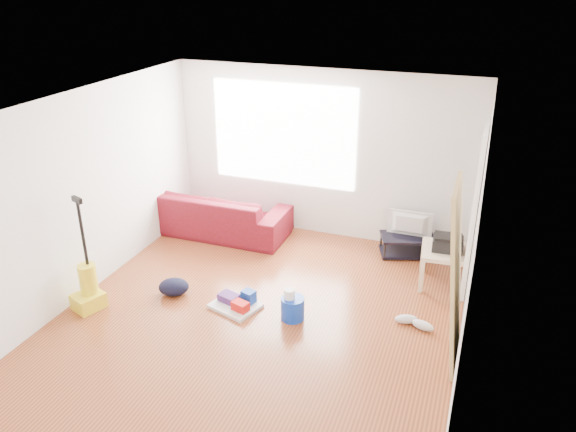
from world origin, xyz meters
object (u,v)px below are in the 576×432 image
(sofa, at_px, (217,232))
(vacuum, at_px, (88,288))
(side_table, at_px, (446,255))
(bucket, at_px, (293,318))
(cleaning_tray, at_px, (237,303))
(tv_stand, at_px, (407,245))
(backpack, at_px, (174,294))

(sofa, distance_m, vacuum, 2.47)
(side_table, height_order, vacuum, vacuum)
(bucket, relative_size, vacuum, 0.19)
(cleaning_tray, distance_m, vacuum, 1.78)
(tv_stand, distance_m, backpack, 3.31)
(cleaning_tray, height_order, vacuum, vacuum)
(side_table, height_order, backpack, side_table)
(sofa, xyz_separation_m, cleaning_tray, (1.18, -1.81, 0.06))
(sofa, height_order, backpack, sofa)
(tv_stand, height_order, side_table, side_table)
(vacuum, bearing_deg, tv_stand, 59.37)
(tv_stand, xyz_separation_m, cleaning_tray, (-1.71, -2.08, -0.09))
(backpack, relative_size, vacuum, 0.27)
(bucket, bearing_deg, vacuum, -165.72)
(sofa, relative_size, cleaning_tray, 3.45)
(side_table, relative_size, vacuum, 0.47)
(backpack, xyz_separation_m, vacuum, (-0.80, -0.59, 0.26))
(bucket, distance_m, cleaning_tray, 0.71)
(bucket, bearing_deg, cleaning_tray, -179.23)
(backpack, bearing_deg, bucket, -19.91)
(cleaning_tray, relative_size, vacuum, 0.46)
(side_table, bearing_deg, sofa, 173.52)
(sofa, distance_m, cleaning_tray, 2.16)
(sofa, bearing_deg, backpack, 99.85)
(side_table, distance_m, bucket, 2.15)
(side_table, height_order, bucket, side_table)
(sofa, relative_size, bucket, 8.14)
(tv_stand, height_order, cleaning_tray, tv_stand)
(bucket, bearing_deg, backpack, -179.58)
(cleaning_tray, relative_size, backpack, 1.71)
(vacuum, bearing_deg, backpack, 57.48)
(bucket, distance_m, vacuum, 2.47)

